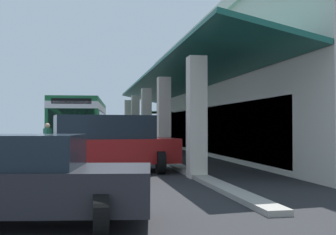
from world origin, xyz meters
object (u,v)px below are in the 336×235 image
at_px(potted_palm, 159,140).
at_px(transit_bus, 82,122).
at_px(parked_suv_red, 106,143).
at_px(parked_sedan_charcoal, 11,179).
at_px(pedestrian, 47,140).

bearing_deg(potted_palm, transit_bus, -66.67).
bearing_deg(parked_suv_red, parked_sedan_charcoal, -13.89).
distance_m(parked_sedan_charcoal, potted_palm, 22.51).
bearing_deg(pedestrian, parked_sedan_charcoal, 2.60).
relative_size(transit_bus, parked_sedan_charcoal, 2.46).
relative_size(parked_sedan_charcoal, parked_suv_red, 0.92).
height_order(parked_sedan_charcoal, pedestrian, pedestrian).
xyz_separation_m(transit_bus, potted_palm, (-2.27, 5.27, -1.20)).
distance_m(parked_sedan_charcoal, pedestrian, 12.15).
distance_m(pedestrian, potted_palm, 11.63).
height_order(pedestrian, potted_palm, potted_palm).
relative_size(pedestrian, potted_palm, 0.64).
bearing_deg(potted_palm, parked_suv_red, -16.68).
relative_size(parked_suv_red, pedestrian, 2.91).
height_order(parked_suv_red, potted_palm, potted_palm).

